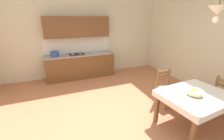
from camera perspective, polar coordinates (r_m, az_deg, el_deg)
The scene contains 8 objects.
ground_plane at distance 3.72m, azimuth 0.41°, elevation -17.12°, with size 6.65×6.47×0.10m, color #B7704C.
wall_back at distance 5.86m, azimuth -11.38°, elevation 18.93°, with size 6.65×0.12×4.28m, color beige.
wall_right at distance 5.04m, azimuth 36.49°, elevation 15.60°, with size 0.12×6.47×4.28m, color beige.
kitchen_cabinetry at distance 5.65m, azimuth -12.22°, elevation 5.66°, with size 2.48×0.63×2.20m.
dining_table at distance 3.45m, azimuth 29.21°, elevation -9.72°, with size 1.40×1.14×0.75m.
dining_chair_kitchen_side at distance 4.10m, azimuth 19.89°, elevation -6.66°, with size 0.43×0.43×0.93m.
fruit_bowl at distance 3.30m, azimuth 29.13°, elevation -7.39°, with size 0.30×0.30×0.12m.
pendant_lamp at distance 3.01m, azimuth 35.44°, elevation 17.90°, with size 0.32×0.32×0.81m.
Camera 1 is at (-1.14, -2.75, 2.17)m, focal length 23.94 mm.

